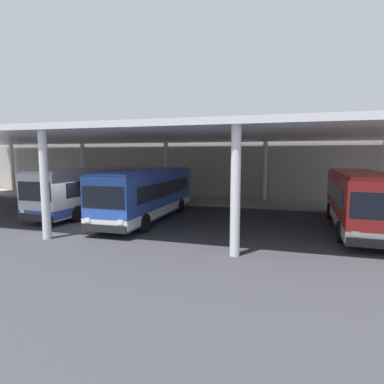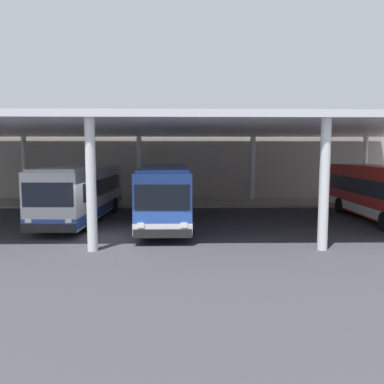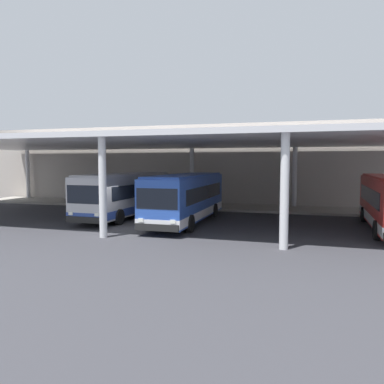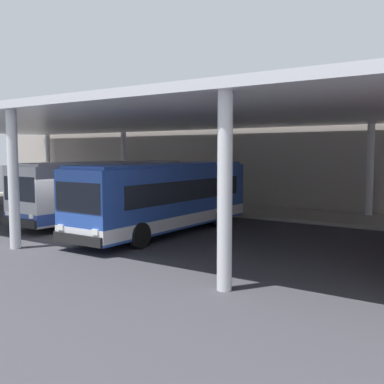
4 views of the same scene
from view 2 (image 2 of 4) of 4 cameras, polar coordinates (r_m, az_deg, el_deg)
name	(u,v)px [view 2 (image 2 of 4)]	position (r m, az deg, el deg)	size (l,w,h in m)	color
ground_plane	(106,237)	(18.25, -12.83, -6.62)	(200.00, 200.00, 0.00)	#333338
platform_kerb	(137,203)	(29.67, -8.24, -1.62)	(42.00, 4.50, 0.18)	gray
station_building_facade	(141,155)	(32.65, -7.62, 5.53)	(48.00, 1.60, 7.53)	#ADA399
canopy_shelter	(123,130)	(23.28, -10.35, 9.17)	(40.00, 17.00, 5.55)	silver
bus_nearest_bay	(82,192)	(22.91, -16.16, -0.01)	(2.90, 10.59, 3.17)	#B7B7BC
bus_second_bay	(167,194)	(20.98, -3.76, -0.30)	(2.79, 10.55, 3.17)	#284CA8
bus_middle_bay	(380,192)	(24.49, 26.44, -0.02)	(2.98, 10.61, 3.17)	red
bench_waiting	(97,195)	(30.21, -14.10, -0.51)	(1.80, 0.45, 0.92)	#383D47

